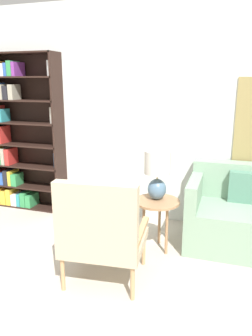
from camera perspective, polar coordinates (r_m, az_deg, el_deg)
The scene contains 6 objects.
ground_plane at distance 2.82m, azimuth -9.42°, elevation -23.61°, with size 14.00×14.00×0.00m, color #B2A899.
wall_back at distance 4.12m, azimuth 3.22°, elevation 9.36°, with size 6.40×0.08×2.70m.
bookshelf at distance 4.77m, azimuth -18.41°, elevation 5.26°, with size 1.05×0.30×2.10m.
armchair at distance 2.82m, azimuth -4.42°, elevation -10.86°, with size 0.75×0.70×0.98m.
side_table at distance 3.44m, azimuth 5.42°, elevation -6.73°, with size 0.47×0.47×0.55m.
table_lamp at distance 3.36m, azimuth 5.48°, elevation -0.53°, with size 0.27×0.27×0.52m.
Camera 1 is at (1.08, -1.93, 1.75)m, focal length 35.00 mm.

